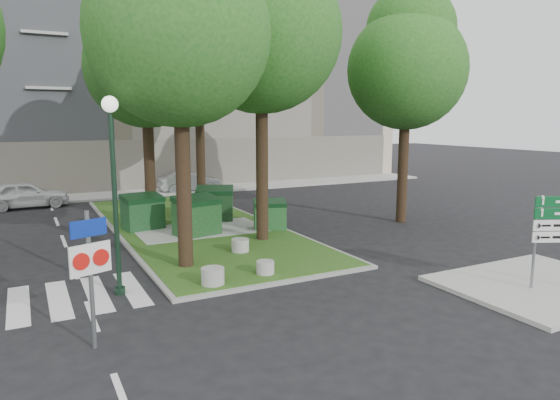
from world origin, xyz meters
TOP-DOWN VIEW (x-y plane):
  - ground at (0.00, 0.00)m, footprint 120.00×120.00m
  - median_island at (0.50, 8.00)m, footprint 6.00×16.00m
  - median_kerb at (0.50, 8.00)m, footprint 6.30×16.30m
  - sidewalk_corner at (6.50, -3.50)m, footprint 5.00×4.00m
  - building_sidewalk at (0.00, 18.50)m, footprint 42.00×3.00m
  - zebra_crossing at (-3.75, 1.50)m, footprint 5.00×3.00m
  - apartment_building at (0.00, 26.00)m, footprint 41.00×12.00m
  - tree_median_near_left at (-1.41, 2.56)m, footprint 5.20×5.20m
  - tree_median_near_right at (2.09, 4.56)m, footprint 5.60×5.60m
  - tree_median_mid at (-0.91, 9.06)m, footprint 4.80×4.80m
  - tree_median_far at (2.29, 12.06)m, footprint 5.80×5.80m
  - tree_street_right at (9.09, 5.06)m, footprint 5.00×5.00m
  - dumpster_a at (-1.52, 8.24)m, footprint 1.70×1.33m
  - dumpster_b at (0.08, 6.27)m, footprint 1.84×1.48m
  - dumpster_c at (1.68, 8.63)m, footprint 1.90×1.65m
  - dumpster_d at (3.00, 5.90)m, footprint 1.53×1.31m
  - bollard_left at (-1.37, 0.50)m, footprint 0.62×0.62m
  - bollard_right at (0.58, 3.24)m, footprint 0.58×0.58m
  - bollard_mid at (0.27, 0.68)m, footprint 0.51×0.51m
  - litter_bin at (2.76, 9.88)m, footprint 0.40×0.40m
  - street_lamp at (-3.66, 1.20)m, footprint 0.40×0.40m
  - traffic_sign_pole at (-4.65, -1.76)m, footprint 0.79×0.32m
  - directional_sign at (6.38, -3.83)m, footprint 1.11×0.54m
  - car_white at (-5.62, 16.41)m, footprint 4.11×1.79m
  - car_silver at (3.50, 18.11)m, footprint 3.86×1.52m

SIDE VIEW (x-z plane):
  - ground at x=0.00m, z-range 0.00..0.00m
  - zebra_crossing at x=-3.75m, z-range 0.00..0.01m
  - median_kerb at x=0.50m, z-range 0.00..0.10m
  - median_island at x=0.50m, z-range 0.00..0.12m
  - sidewalk_corner at x=6.50m, z-range 0.00..0.12m
  - building_sidewalk at x=0.00m, z-range 0.00..0.12m
  - bollard_mid at x=0.27m, z-range 0.12..0.48m
  - bollard_right at x=0.58m, z-range 0.12..0.54m
  - bollard_left at x=-1.37m, z-range 0.12..0.56m
  - litter_bin at x=2.76m, z-range 0.12..0.82m
  - car_silver at x=3.50m, z-range 0.00..1.25m
  - car_white at x=-5.62m, z-range 0.00..1.38m
  - dumpster_d at x=3.00m, z-range 0.10..1.30m
  - dumpster_a at x=-1.52m, z-range 0.09..1.51m
  - dumpster_c at x=1.68m, z-range 0.09..1.57m
  - dumpster_b at x=0.08m, z-range 0.09..1.60m
  - directional_sign at x=6.38m, z-range 0.52..2.94m
  - traffic_sign_pole at x=-4.65m, z-range 0.39..3.15m
  - street_lamp at x=-3.66m, z-range 0.65..5.68m
  - tree_median_mid at x=-0.91m, z-range 1.98..11.97m
  - tree_street_right at x=9.09m, z-range 1.95..12.02m
  - tree_median_near_left at x=-1.41m, z-range 2.05..12.58m
  - tree_median_near_right at x=2.09m, z-range 2.26..13.72m
  - apartment_building at x=0.00m, z-range 0.00..16.00m
  - tree_median_far at x=2.29m, z-range 2.36..14.28m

